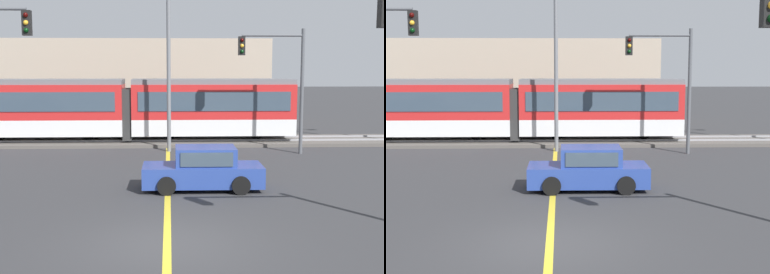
% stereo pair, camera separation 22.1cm
% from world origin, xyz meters
% --- Properties ---
extents(ground_plane, '(200.00, 200.00, 0.00)m').
position_xyz_m(ground_plane, '(0.00, 0.00, 0.00)').
color(ground_plane, '#333335').
extents(track_bed, '(120.00, 4.00, 0.18)m').
position_xyz_m(track_bed, '(0.00, 17.36, 0.09)').
color(track_bed, '#56514C').
rests_on(track_bed, ground).
extents(rail_near, '(120.00, 0.08, 0.10)m').
position_xyz_m(rail_near, '(0.00, 16.64, 0.23)').
color(rail_near, '#939399').
rests_on(rail_near, track_bed).
extents(rail_far, '(120.00, 0.08, 0.10)m').
position_xyz_m(rail_far, '(0.00, 18.08, 0.23)').
color(rail_far, '#939399').
rests_on(rail_far, track_bed).
extents(light_rail_tram, '(18.50, 2.64, 3.43)m').
position_xyz_m(light_rail_tram, '(-2.23, 17.36, 2.05)').
color(light_rail_tram, silver).
rests_on(light_rail_tram, track_bed).
extents(lane_centre_line, '(0.20, 17.44, 0.01)m').
position_xyz_m(lane_centre_line, '(0.00, 6.64, 0.00)').
color(lane_centre_line, gold).
rests_on(lane_centre_line, ground).
extents(sedan_crossing, '(4.21, 1.94, 1.52)m').
position_xyz_m(sedan_crossing, '(1.25, 5.80, 0.70)').
color(sedan_crossing, '#284293').
rests_on(sedan_crossing, ground).
extents(traffic_light_far_right, '(3.25, 0.38, 6.13)m').
position_xyz_m(traffic_light_far_right, '(5.53, 13.35, 4.05)').
color(traffic_light_far_right, '#515459').
rests_on(traffic_light_far_right, ground).
extents(street_lamp_centre, '(2.24, 0.28, 8.14)m').
position_xyz_m(street_lamp_centre, '(0.27, 14.32, 4.65)').
color(street_lamp_centre, slate).
rests_on(street_lamp_centre, ground).
extents(building_backdrop_far, '(19.94, 6.00, 6.28)m').
position_xyz_m(building_backdrop_far, '(-2.53, 28.56, 3.14)').
color(building_backdrop_far, tan).
rests_on(building_backdrop_far, ground).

